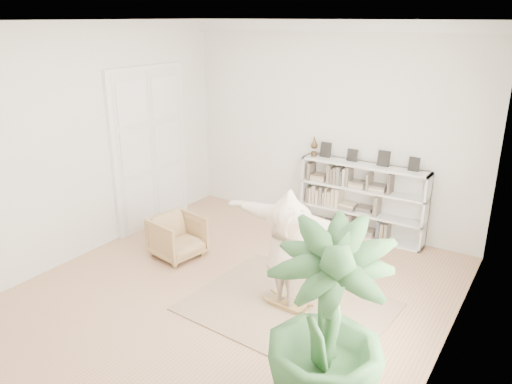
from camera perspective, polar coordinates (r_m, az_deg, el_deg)
floor at (r=7.11m, az=-2.56°, el=-11.44°), size 6.00×6.00×0.00m
room_shell at (r=8.67m, az=8.89°, el=18.33°), size 6.00×6.00×6.00m
doors at (r=9.13m, az=-11.99°, el=4.77°), size 0.09×1.78×2.92m
bookshelf at (r=8.81m, az=12.01°, el=-0.99°), size 2.20×0.35×1.64m
armchair at (r=8.05m, az=-8.96°, el=-5.09°), size 0.86×0.84×0.67m
rug at (r=6.80m, az=3.70°, el=-12.93°), size 2.63×2.16×0.02m
rocker_board at (r=6.77m, az=3.71°, el=-12.53°), size 0.49×0.31×0.10m
person at (r=6.37m, az=3.87°, el=-6.08°), size 1.97×0.66×1.58m
houseplant at (r=4.72m, az=8.02°, el=-15.05°), size 1.32×1.32×1.99m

